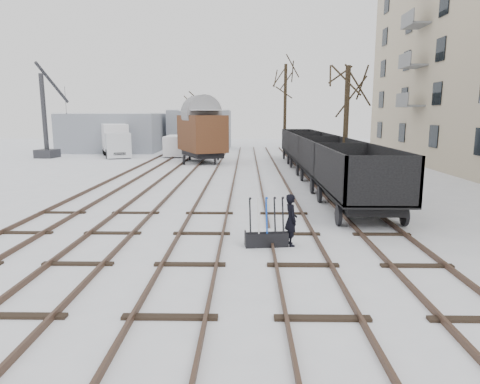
% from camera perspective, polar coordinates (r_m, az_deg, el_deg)
% --- Properties ---
extents(ground, '(120.00, 120.00, 0.00)m').
position_cam_1_polar(ground, '(11.61, -6.69, -9.71)').
color(ground, white).
rests_on(ground, ground).
extents(tracks, '(13.90, 52.00, 0.16)m').
position_cam_1_polar(tracks, '(24.84, -2.55, 1.31)').
color(tracks, black).
rests_on(tracks, ground).
extents(shed_left, '(10.00, 8.00, 4.10)m').
position_cam_1_polar(shed_left, '(49.04, -16.41, 7.68)').
color(shed_left, gray).
rests_on(shed_left, ground).
extents(shed_right, '(7.00, 6.00, 4.50)m').
position_cam_1_polar(shed_right, '(51.13, -5.29, 8.36)').
color(shed_right, gray).
rests_on(shed_right, ground).
extents(ground_frame, '(1.34, 0.57, 1.49)m').
position_cam_1_polar(ground_frame, '(13.10, 3.53, -6.01)').
color(ground_frame, black).
rests_on(ground_frame, ground).
extents(worker, '(0.49, 0.65, 1.60)m').
position_cam_1_polar(worker, '(13.11, 6.81, -3.71)').
color(worker, black).
rests_on(worker, ground).
extents(freight_wagon_a, '(2.58, 6.46, 2.64)m').
position_cam_1_polar(freight_wagon_a, '(17.94, 15.42, 0.47)').
color(freight_wagon_a, black).
rests_on(freight_wagon_a, ground).
extents(freight_wagon_b, '(2.58, 6.46, 2.64)m').
position_cam_1_polar(freight_wagon_b, '(24.12, 11.68, 3.08)').
color(freight_wagon_b, black).
rests_on(freight_wagon_b, ground).
extents(freight_wagon_c, '(2.58, 6.46, 2.64)m').
position_cam_1_polar(freight_wagon_c, '(30.40, 9.47, 4.61)').
color(freight_wagon_c, black).
rests_on(freight_wagon_c, ground).
extents(freight_wagon_d, '(2.58, 6.46, 2.64)m').
position_cam_1_polar(freight_wagon_d, '(36.71, 8.01, 5.61)').
color(freight_wagon_d, black).
rests_on(freight_wagon_d, ground).
extents(box_van_wagon, '(4.97, 6.35, 4.30)m').
position_cam_1_polar(box_van_wagon, '(35.88, -5.15, 7.96)').
color(box_van_wagon, black).
rests_on(box_van_wagon, ground).
extents(lorry, '(3.79, 7.01, 3.04)m').
position_cam_1_polar(lorry, '(42.86, -16.29, 6.71)').
color(lorry, black).
rests_on(lorry, ground).
extents(panel_van, '(2.02, 4.44, 1.94)m').
position_cam_1_polar(panel_van, '(41.75, -8.45, 6.16)').
color(panel_van, silver).
rests_on(panel_van, ground).
extents(crane, '(1.93, 5.07, 8.56)m').
position_cam_1_polar(crane, '(43.59, -24.39, 7.17)').
color(crane, '#2B2B30').
rests_on(crane, ground).
extents(tree_near, '(0.30, 0.30, 6.68)m').
position_cam_1_polar(tree_near, '(25.73, 13.93, 8.64)').
color(tree_near, black).
rests_on(tree_near, ground).
extents(tree_far_left, '(0.30, 0.30, 4.86)m').
position_cam_1_polar(tree_far_left, '(45.66, -5.72, 8.35)').
color(tree_far_left, black).
rests_on(tree_far_left, ground).
extents(tree_far_right, '(0.30, 0.30, 8.64)m').
position_cam_1_polar(tree_far_right, '(42.04, 6.02, 10.76)').
color(tree_far_right, black).
rests_on(tree_far_right, ground).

